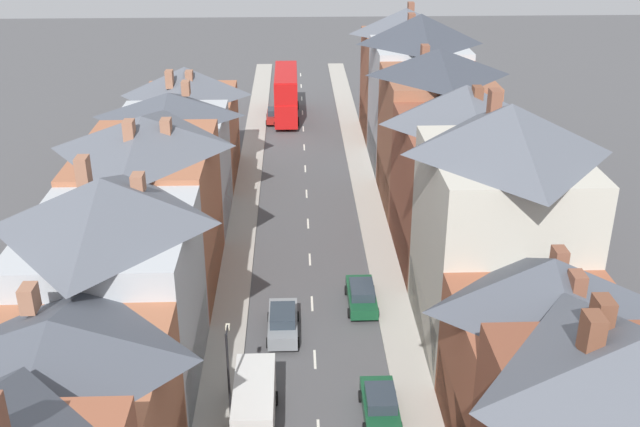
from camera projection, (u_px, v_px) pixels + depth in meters
pavement_left at (244, 213)px, 59.97m from camera, size 2.20×104.00×0.14m
pavement_right at (371, 211)px, 60.31m from camera, size 2.20×104.00×0.14m
centre_line_dashes at (308, 224)px, 58.35m from camera, size 0.14×97.80×0.01m
terrace_row_left at (119, 277)px, 38.86m from camera, size 8.00×64.80×14.16m
terrace_row_right at (473, 199)px, 46.94m from camera, size 8.00×75.34×14.37m
double_decker_bus_lead at (286, 94)px, 82.62m from camera, size 2.74×10.80×5.30m
car_near_silver at (283, 322)px, 43.91m from camera, size 1.90×4.47×1.71m
car_parked_left_a at (362, 295)px, 46.84m from camera, size 1.90×4.48×1.57m
car_mid_black at (380, 404)px, 37.13m from camera, size 1.90×4.00×1.62m
car_parked_left_b at (275, 115)px, 81.98m from camera, size 1.90×3.90×1.59m
delivery_van at (255, 403)px, 36.43m from camera, size 2.20×5.20×2.41m
street_lamp at (229, 373)px, 35.47m from camera, size 0.20×1.12×5.50m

